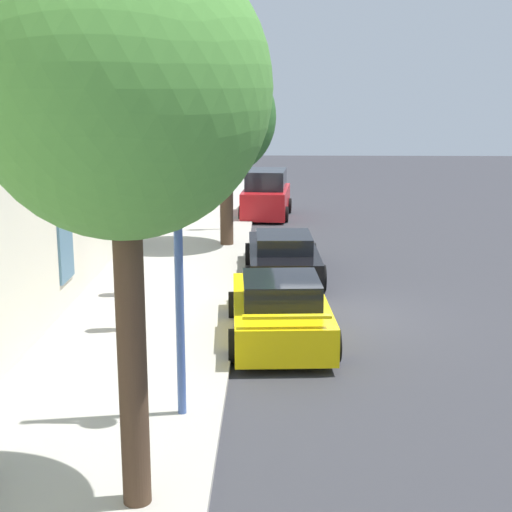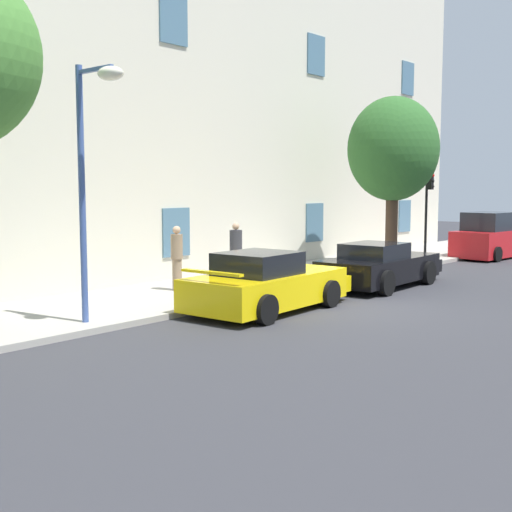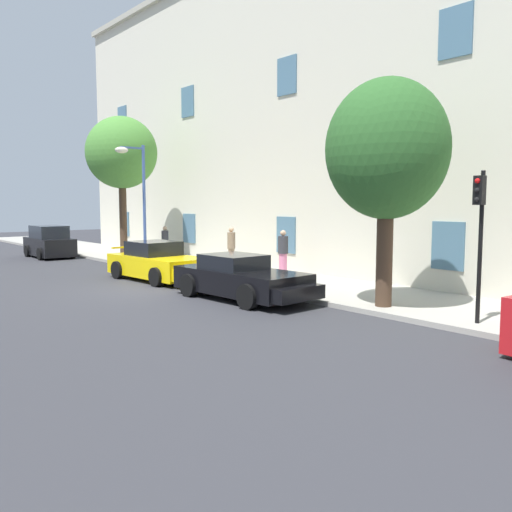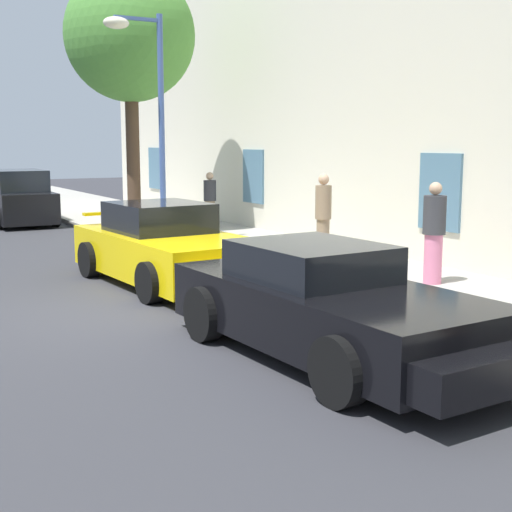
% 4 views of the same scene
% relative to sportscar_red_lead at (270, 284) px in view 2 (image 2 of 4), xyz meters
% --- Properties ---
extents(ground_plane, '(80.00, 80.00, 0.00)m').
position_rel_sportscar_red_lead_xyz_m(ground_plane, '(1.55, -1.30, -0.63)').
color(ground_plane, '#333338').
extents(sidewalk, '(60.00, 4.09, 0.14)m').
position_rel_sportscar_red_lead_xyz_m(sidewalk, '(1.55, 3.01, -0.56)').
color(sidewalk, '#A8A399').
rests_on(sidewalk, ground).
extents(building_facade, '(36.68, 3.59, 13.92)m').
position_rel_sportscar_red_lead_xyz_m(building_facade, '(1.55, 6.59, 6.35)').
color(building_facade, beige).
rests_on(building_facade, ground).
extents(sportscar_red_lead, '(4.87, 2.40, 1.46)m').
position_rel_sportscar_red_lead_xyz_m(sportscar_red_lead, '(0.00, 0.00, 0.00)').
color(sportscar_red_lead, yellow).
rests_on(sportscar_red_lead, ground).
extents(sportscar_yellow_flank, '(4.96, 2.25, 1.34)m').
position_rel_sportscar_red_lead_xyz_m(sportscar_yellow_flank, '(5.20, -0.13, -0.02)').
color(sportscar_yellow_flank, black).
rests_on(sportscar_yellow_flank, ground).
extents(hatchback_parked, '(3.70, 2.17, 1.94)m').
position_rel_sportscar_red_lead_xyz_m(hatchback_parked, '(14.98, 0.44, 0.24)').
color(hatchback_parked, red).
rests_on(hatchback_parked, ground).
extents(tree_midblock, '(3.25, 3.25, 6.06)m').
position_rel_sportscar_red_lead_xyz_m(tree_midblock, '(8.98, 1.69, 3.67)').
color(tree_midblock, '#473323').
rests_on(tree_midblock, sidewalk).
extents(traffic_light, '(0.22, 0.36, 3.53)m').
position_rel_sportscar_red_lead_xyz_m(traffic_light, '(11.66, 1.59, 1.92)').
color(traffic_light, black).
rests_on(traffic_light, sidewalk).
extents(street_lamp, '(0.44, 1.42, 5.35)m').
position_rel_sportscar_red_lead_xyz_m(street_lamp, '(-4.22, 1.18, 3.24)').
color(street_lamp, '#3F5999').
rests_on(street_lamp, sidewalk).
extents(pedestrian_strolling, '(0.45, 0.45, 1.79)m').
position_rel_sportscar_red_lead_xyz_m(pedestrian_strolling, '(0.02, 3.34, 0.44)').
color(pedestrian_strolling, '#8C7259').
rests_on(pedestrian_strolling, sidewalk).
extents(pedestrian_bystander, '(0.43, 0.43, 1.75)m').
position_rel_sportscar_red_lead_xyz_m(pedestrian_bystander, '(2.82, 3.68, 0.40)').
color(pedestrian_bystander, pink).
rests_on(pedestrian_bystander, sidewalk).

